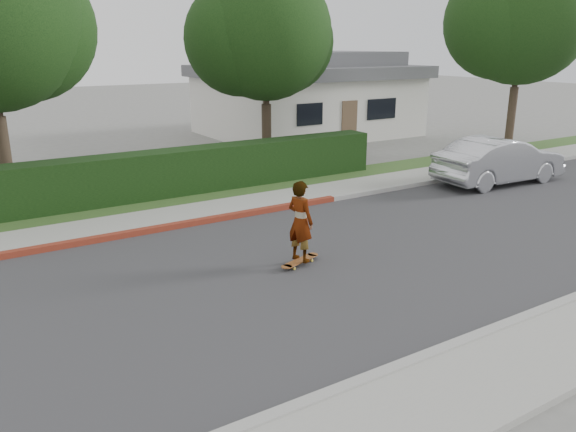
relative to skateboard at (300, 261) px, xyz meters
name	(u,v)px	position (x,y,z in m)	size (l,w,h in m)	color
ground	(400,245)	(2.74, -0.21, -0.10)	(120.00, 120.00, 0.00)	slate
road	(400,245)	(2.74, -0.21, -0.10)	(60.00, 8.00, 0.01)	#2D2D30
curb_near	(556,307)	(2.74, -4.31, -0.03)	(60.00, 0.20, 0.15)	#9E9E99
curb_far	(305,203)	(2.74, 3.89, -0.03)	(60.00, 0.20, 0.15)	#9E9E99
curb_red_section	(143,231)	(-2.26, 3.89, -0.02)	(12.00, 0.21, 0.15)	maroon
sidewalk_far	(289,197)	(2.74, 4.79, -0.04)	(60.00, 1.60, 0.12)	gray
planting_strip	(264,187)	(2.74, 6.39, -0.05)	(60.00, 1.60, 0.10)	#2D4C1E
hedge	(172,174)	(-0.26, 6.99, 0.65)	(15.00, 1.00, 1.50)	black
tree_center	(263,37)	(4.22, 8.97, 4.80)	(5.66, 4.84, 7.44)	#33261C
tree_right	(518,20)	(15.22, 6.47, 5.52)	(6.32, 5.60, 8.56)	#33261C
house	(306,94)	(10.74, 15.78, 2.00)	(10.60, 8.60, 4.30)	beige
skateboard	(300,261)	(0.00, 0.00, 0.00)	(1.17, 0.58, 0.11)	gold
skateboarder	(300,221)	(0.00, 0.00, 0.91)	(0.65, 0.43, 1.78)	white
car_silver	(500,161)	(10.03, 2.71, 0.70)	(1.70, 4.88, 1.61)	silver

